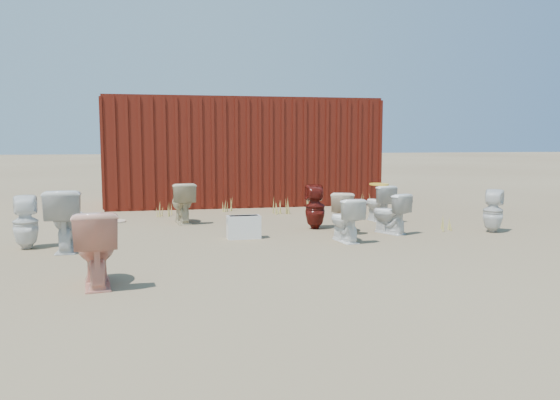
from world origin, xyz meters
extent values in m
plane|color=brown|center=(0.00, 0.00, 0.00)|extent=(100.00, 100.00, 0.00)
cube|color=#55140E|center=(0.00, 5.20, 1.20)|extent=(6.00, 2.40, 2.40)
imported|color=silver|center=(-3.03, 0.02, 0.41)|extent=(0.47, 0.82, 0.83)
imported|color=#EFA28A|center=(-2.42, -1.91, 0.39)|extent=(0.54, 0.82, 0.78)
imported|color=white|center=(0.82, -0.12, 0.32)|extent=(0.46, 0.68, 0.64)
imported|color=#57140F|center=(0.69, 1.07, 0.37)|extent=(0.37, 0.37, 0.73)
imported|color=white|center=(1.73, 0.41, 0.32)|extent=(0.60, 0.72, 0.64)
imported|color=white|center=(-3.60, 0.24, 0.36)|extent=(0.38, 0.39, 0.73)
imported|color=beige|center=(-1.46, 2.17, 0.36)|extent=(0.49, 0.76, 0.72)
imported|color=beige|center=(1.04, 0.64, 0.33)|extent=(0.57, 0.73, 0.66)
imported|color=silver|center=(2.04, 1.63, 0.33)|extent=(0.48, 0.71, 0.67)
imported|color=silver|center=(3.40, 0.18, 0.34)|extent=(0.44, 0.44, 0.68)
ellipsoid|color=gold|center=(2.04, 1.63, 0.68)|extent=(0.34, 0.42, 0.02)
cube|color=white|center=(-0.59, 0.41, 0.17)|extent=(0.51, 0.22, 0.35)
ellipsoid|color=#C2B98C|center=(-0.33, 1.68, 0.01)|extent=(0.50, 0.58, 0.02)
ellipsoid|color=beige|center=(-2.65, 2.55, 0.01)|extent=(0.47, 0.55, 0.02)
cone|color=#AC9C45|center=(-1.82, 3.09, 0.13)|extent=(0.36, 0.36, 0.27)
cone|color=#AC9C45|center=(0.52, 2.96, 0.15)|extent=(0.32, 0.32, 0.31)
cone|color=#AC9C45|center=(2.22, 2.85, 0.18)|extent=(0.36, 0.36, 0.36)
cone|color=#AC9C45|center=(-0.53, 3.50, 0.13)|extent=(0.30, 0.30, 0.27)
cone|color=#AC9C45|center=(1.32, 3.50, 0.17)|extent=(0.34, 0.34, 0.33)
cone|color=#AC9C45|center=(2.75, 0.52, 0.12)|extent=(0.28, 0.28, 0.25)
camera|label=1|loc=(-1.67, -7.62, 1.48)|focal=35.00mm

